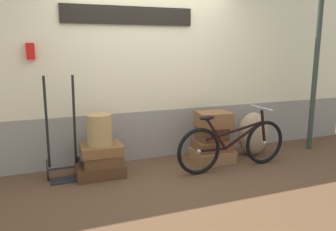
{
  "coord_description": "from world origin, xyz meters",
  "views": [
    {
      "loc": [
        -1.55,
        -3.86,
        1.65
      ],
      "look_at": [
        0.05,
        0.21,
        0.75
      ],
      "focal_mm": 36.27,
      "sensor_mm": 36.0,
      "label": 1
    }
  ],
  "objects_px": {
    "suitcase_4": "(212,145)",
    "bicycle": "(233,145)",
    "wicker_basket": "(100,130)",
    "burlap_sack": "(253,134)",
    "suitcase_5": "(212,133)",
    "luggage_trolley": "(63,154)",
    "suitcase_1": "(103,159)",
    "suitcase_6": "(214,119)",
    "suitcase_3": "(212,155)",
    "suitcase_2": "(101,149)",
    "suitcase_0": "(100,170)"
  },
  "relations": [
    {
      "from": "suitcase_3",
      "to": "wicker_basket",
      "type": "xyz_separation_m",
      "value": [
        -1.62,
        0.01,
        0.53
      ]
    },
    {
      "from": "suitcase_0",
      "to": "suitcase_2",
      "type": "height_order",
      "value": "suitcase_2"
    },
    {
      "from": "suitcase_3",
      "to": "wicker_basket",
      "type": "distance_m",
      "value": 1.7
    },
    {
      "from": "suitcase_4",
      "to": "burlap_sack",
      "type": "distance_m",
      "value": 0.74
    },
    {
      "from": "wicker_basket",
      "to": "suitcase_0",
      "type": "bearing_deg",
      "value": 161.16
    },
    {
      "from": "suitcase_6",
      "to": "bicycle",
      "type": "xyz_separation_m",
      "value": [
        0.1,
        -0.37,
        -0.29
      ]
    },
    {
      "from": "suitcase_6",
      "to": "bicycle",
      "type": "distance_m",
      "value": 0.48
    },
    {
      "from": "suitcase_0",
      "to": "wicker_basket",
      "type": "distance_m",
      "value": 0.54
    },
    {
      "from": "suitcase_0",
      "to": "suitcase_4",
      "type": "relative_size",
      "value": 1.24
    },
    {
      "from": "suitcase_2",
      "to": "luggage_trolley",
      "type": "xyz_separation_m",
      "value": [
        -0.47,
        0.09,
        -0.03
      ]
    },
    {
      "from": "suitcase_3",
      "to": "burlap_sack",
      "type": "xyz_separation_m",
      "value": [
        0.72,
        0.04,
        0.25
      ]
    },
    {
      "from": "burlap_sack",
      "to": "suitcase_4",
      "type": "bearing_deg",
      "value": -176.94
    },
    {
      "from": "suitcase_1",
      "to": "wicker_basket",
      "type": "bearing_deg",
      "value": -165.15
    },
    {
      "from": "burlap_sack",
      "to": "suitcase_5",
      "type": "bearing_deg",
      "value": -179.83
    },
    {
      "from": "suitcase_5",
      "to": "luggage_trolley",
      "type": "relative_size",
      "value": 0.31
    },
    {
      "from": "suitcase_6",
      "to": "suitcase_5",
      "type": "bearing_deg",
      "value": 90.17
    },
    {
      "from": "suitcase_1",
      "to": "suitcase_6",
      "type": "height_order",
      "value": "suitcase_6"
    },
    {
      "from": "luggage_trolley",
      "to": "suitcase_0",
      "type": "bearing_deg",
      "value": -12.09
    },
    {
      "from": "wicker_basket",
      "to": "suitcase_1",
      "type": "bearing_deg",
      "value": 9.92
    },
    {
      "from": "suitcase_3",
      "to": "suitcase_6",
      "type": "distance_m",
      "value": 0.54
    },
    {
      "from": "suitcase_2",
      "to": "wicker_basket",
      "type": "relative_size",
      "value": 1.3
    },
    {
      "from": "suitcase_1",
      "to": "burlap_sack",
      "type": "relative_size",
      "value": 0.74
    },
    {
      "from": "suitcase_2",
      "to": "burlap_sack",
      "type": "bearing_deg",
      "value": 2.25
    },
    {
      "from": "suitcase_6",
      "to": "wicker_basket",
      "type": "height_order",
      "value": "wicker_basket"
    },
    {
      "from": "suitcase_1",
      "to": "wicker_basket",
      "type": "height_order",
      "value": "wicker_basket"
    },
    {
      "from": "luggage_trolley",
      "to": "burlap_sack",
      "type": "bearing_deg",
      "value": -1.52
    },
    {
      "from": "suitcase_4",
      "to": "bicycle",
      "type": "height_order",
      "value": "bicycle"
    },
    {
      "from": "luggage_trolley",
      "to": "bicycle",
      "type": "distance_m",
      "value": 2.23
    },
    {
      "from": "suitcase_0",
      "to": "suitcase_2",
      "type": "distance_m",
      "value": 0.28
    },
    {
      "from": "suitcase_5",
      "to": "suitcase_4",
      "type": "bearing_deg",
      "value": -116.97
    },
    {
      "from": "suitcase_5",
      "to": "suitcase_0",
      "type": "bearing_deg",
      "value": 179.73
    },
    {
      "from": "suitcase_4",
      "to": "wicker_basket",
      "type": "relative_size",
      "value": 1.24
    },
    {
      "from": "wicker_basket",
      "to": "suitcase_3",
      "type": "bearing_deg",
      "value": -0.46
    },
    {
      "from": "suitcase_1",
      "to": "burlap_sack",
      "type": "bearing_deg",
      "value": 5.4
    },
    {
      "from": "suitcase_1",
      "to": "suitcase_3",
      "type": "relative_size",
      "value": 0.89
    },
    {
      "from": "burlap_sack",
      "to": "wicker_basket",
      "type": "bearing_deg",
      "value": -179.4
    },
    {
      "from": "suitcase_0",
      "to": "suitcase_6",
      "type": "relative_size",
      "value": 1.29
    },
    {
      "from": "wicker_basket",
      "to": "luggage_trolley",
      "type": "xyz_separation_m",
      "value": [
        -0.45,
        0.1,
        -0.29
      ]
    },
    {
      "from": "suitcase_1",
      "to": "luggage_trolley",
      "type": "height_order",
      "value": "luggage_trolley"
    },
    {
      "from": "suitcase_4",
      "to": "bicycle",
      "type": "bearing_deg",
      "value": -68.13
    },
    {
      "from": "bicycle",
      "to": "wicker_basket",
      "type": "bearing_deg",
      "value": 167.38
    },
    {
      "from": "wicker_basket",
      "to": "burlap_sack",
      "type": "height_order",
      "value": "wicker_basket"
    },
    {
      "from": "suitcase_5",
      "to": "suitcase_3",
      "type": "bearing_deg",
      "value": -105.07
    },
    {
      "from": "suitcase_0",
      "to": "wicker_basket",
      "type": "bearing_deg",
      "value": -18.0
    },
    {
      "from": "suitcase_6",
      "to": "burlap_sack",
      "type": "xyz_separation_m",
      "value": [
        0.72,
        0.04,
        -0.29
      ]
    },
    {
      "from": "suitcase_1",
      "to": "suitcase_3",
      "type": "height_order",
      "value": "suitcase_1"
    },
    {
      "from": "luggage_trolley",
      "to": "burlap_sack",
      "type": "distance_m",
      "value": 2.79
    },
    {
      "from": "suitcase_1",
      "to": "wicker_basket",
      "type": "distance_m",
      "value": 0.39
    },
    {
      "from": "suitcase_1",
      "to": "suitcase_2",
      "type": "distance_m",
      "value": 0.13
    },
    {
      "from": "suitcase_3",
      "to": "suitcase_0",
      "type": "bearing_deg",
      "value": 179.01
    }
  ]
}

